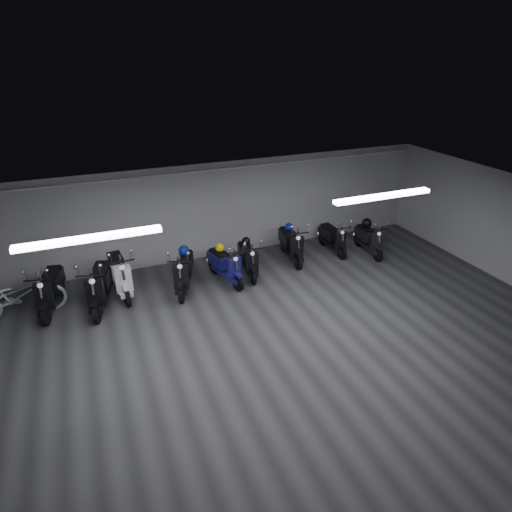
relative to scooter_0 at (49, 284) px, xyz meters
name	(u,v)px	position (x,y,z in m)	size (l,w,h in m)	color
floor	(273,359)	(4.10, -3.63, -0.70)	(14.00, 10.00, 0.01)	#363638
ceiling	(276,230)	(4.10, -3.63, 2.11)	(14.00, 10.00, 0.01)	gray
back_wall	(202,213)	(4.10, 1.38, 0.70)	(14.00, 0.01, 2.80)	#B0B0B3
fluor_strip_left	(90,238)	(1.10, -2.63, 2.04)	(2.40, 0.18, 0.08)	white
fluor_strip_right	(383,196)	(7.10, -2.63, 2.04)	(2.40, 0.18, 0.08)	white
conduit	(200,171)	(4.10, 1.29, 1.92)	(0.05, 0.05, 13.60)	white
scooter_0	(49,284)	(0.00, 0.00, 0.00)	(0.63, 1.88, 1.40)	black
scooter_1	(99,280)	(1.09, -0.32, 0.04)	(0.66, 1.99, 1.48)	black
scooter_2	(119,268)	(1.59, 0.15, 0.03)	(0.66, 1.97, 1.46)	white
scooter_3	(183,266)	(3.11, -0.27, -0.01)	(0.62, 1.85, 1.37)	black
scooter_4	(225,260)	(4.21, -0.28, -0.06)	(0.57, 1.72, 1.28)	navy
scooter_5	(248,254)	(4.92, -0.11, -0.08)	(0.56, 1.67, 1.24)	black
scooter_7	(291,239)	(6.39, 0.23, -0.02)	(0.61, 1.82, 1.35)	black
scooter_8	(333,234)	(7.80, 0.25, -0.10)	(0.54, 1.62, 1.21)	black
scooter_9	(370,235)	(8.74, -0.25, -0.09)	(0.55, 1.64, 1.22)	black
bicycle	(16,291)	(-0.70, -0.03, -0.04)	(0.72, 2.04, 1.32)	silver
helmet_0	(246,241)	(4.95, 0.12, 0.19)	(0.24, 0.24, 0.24)	black
helmet_1	(184,251)	(3.20, -0.03, 0.29)	(0.27, 0.27, 0.27)	navy
helmet_2	(289,227)	(6.42, 0.48, 0.25)	(0.23, 0.23, 0.23)	#0D1C98
helmet_3	(367,223)	(8.76, -0.02, 0.20)	(0.29, 0.29, 0.29)	black
helmet_4	(220,248)	(4.15, -0.05, 0.21)	(0.24, 0.24, 0.24)	yellow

